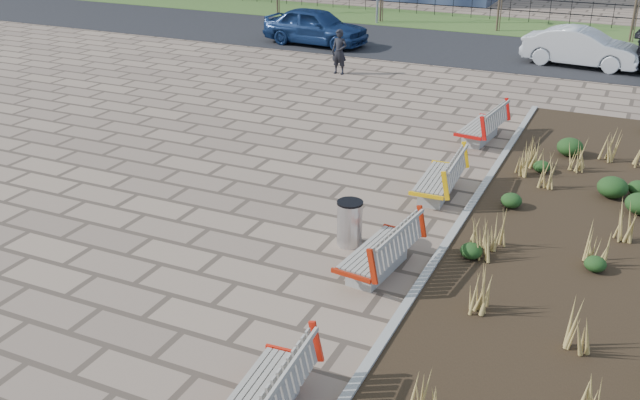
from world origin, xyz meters
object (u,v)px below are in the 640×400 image
at_px(bench_a, 259,391).
at_px(car_silver, 582,47).
at_px(litter_bin, 350,224).
at_px(car_blue, 316,26).
at_px(bench_c, 438,176).
at_px(bench_d, 481,124).
at_px(pedestrian, 339,52).
at_px(bench_b, 378,248).

distance_m(bench_a, car_silver, 22.94).
distance_m(litter_bin, car_blue, 19.04).
bearing_deg(car_silver, car_blue, 100.35).
distance_m(bench_c, bench_d, 4.23).
relative_size(bench_d, litter_bin, 2.28).
distance_m(bench_d, car_silver, 10.45).
relative_size(bench_c, car_blue, 0.45).
bearing_deg(bench_c, bench_d, 87.53).
xyz_separation_m(litter_bin, car_blue, (-8.73, 16.92, 0.36)).
bearing_deg(bench_a, pedestrian, 106.89).
bearing_deg(bench_c, litter_bin, -108.64).
bearing_deg(bench_c, car_blue, 122.33).
bearing_deg(car_silver, bench_c, -179.26).
distance_m(litter_bin, car_silver, 17.82).
xyz_separation_m(bench_b, bench_c, (0.00, 3.86, 0.00)).
distance_m(litter_bin, pedestrian, 13.85).
bearing_deg(bench_b, pedestrian, 122.58).
bearing_deg(bench_d, pedestrian, 147.64).
height_order(bench_a, car_silver, car_silver).
xyz_separation_m(bench_b, bench_d, (0.00, 8.10, 0.00)).
height_order(bench_a, litter_bin, bench_a).
height_order(bench_c, pedestrian, pedestrian).
bearing_deg(bench_a, litter_bin, 96.26).
bearing_deg(pedestrian, car_blue, 127.28).
bearing_deg(pedestrian, bench_b, -61.38).
relative_size(bench_b, litter_bin, 2.28).
bearing_deg(bench_c, car_silver, 81.71).
relative_size(bench_c, litter_bin, 2.28).
bearing_deg(bench_b, litter_bin, 145.04).
relative_size(bench_a, car_silver, 0.47).
bearing_deg(bench_b, bench_a, -83.68).
distance_m(bench_c, car_silver, 14.66).
relative_size(bench_c, car_silver, 0.47).
bearing_deg(bench_b, car_silver, 91.71).
bearing_deg(car_silver, bench_d, 178.38).
height_order(litter_bin, car_blue, car_blue).
distance_m(bench_b, litter_bin, 1.19).
relative_size(bench_a, pedestrian, 1.26).
bearing_deg(bench_b, car_blue, 124.83).
bearing_deg(litter_bin, bench_d, 83.04).
xyz_separation_m(bench_a, litter_bin, (-0.89, 5.23, -0.04)).
relative_size(bench_b, car_silver, 0.47).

